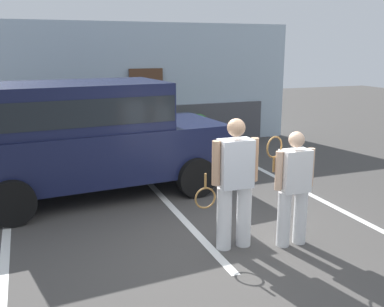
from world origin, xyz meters
name	(u,v)px	position (x,y,z in m)	size (l,w,h in m)	color
ground_plane	(227,248)	(0.00, 0.00, 0.00)	(40.00, 40.00, 0.00)	#423F3D
parking_stripe_0	(6,235)	(-2.80, 1.50, 0.00)	(0.12, 4.40, 0.01)	silver
parking_stripe_1	(176,212)	(-0.21, 1.50, 0.00)	(0.12, 4.40, 0.01)	silver
parking_stripe_2	(309,194)	(2.38, 1.50, 0.00)	(0.12, 4.40, 0.01)	silver
house_frontage	(122,90)	(0.01, 6.57, 1.54)	(9.71, 0.40, 3.28)	silver
parked_suv	(90,133)	(-1.34, 2.95, 1.15)	(4.74, 2.46, 2.05)	#141938
tennis_player_man	(235,183)	(0.10, 0.02, 0.91)	(0.91, 0.28, 1.76)	white
tennis_player_woman	(293,187)	(0.87, -0.19, 0.83)	(0.73, 0.25, 1.58)	white
potted_plant_by_porch	(198,130)	(1.81, 5.66, 0.52)	(0.71, 0.71, 0.94)	brown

